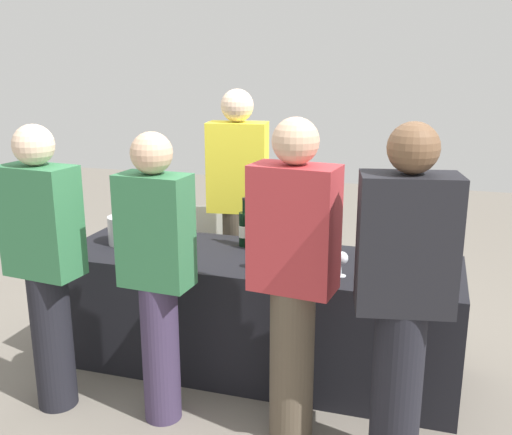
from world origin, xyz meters
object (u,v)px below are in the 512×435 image
(guest_0, at_px, (45,261))
(guest_1, at_px, (157,270))
(wine_bottle_1, at_px, (245,229))
(wine_bottle_4, at_px, (335,241))
(wine_glass_0, at_px, (149,235))
(wine_bottle_2, at_px, (259,233))
(wine_bottle_3, at_px, (295,232))
(ice_bucket, at_px, (125,230))
(guest_3, at_px, (403,294))
(wine_bottle_0, at_px, (160,227))
(wine_glass_1, at_px, (167,239))
(wine_glass_2, at_px, (256,254))
(server_pouring, at_px, (238,200))
(wine_glass_5, at_px, (384,259))
(wine_glass_3, at_px, (284,249))
(wine_glass_4, at_px, (342,259))
(menu_board, at_px, (195,253))
(guest_2, at_px, (293,274))

(guest_0, bearing_deg, guest_1, 11.53)
(wine_bottle_1, height_order, guest_1, guest_1)
(wine_bottle_4, relative_size, wine_glass_0, 2.39)
(wine_bottle_2, distance_m, wine_bottle_3, 0.23)
(wine_bottle_1, height_order, guest_0, guest_0)
(wine_bottle_1, bearing_deg, ice_bucket, -166.62)
(guest_1, xyz_separation_m, guest_3, (1.24, -0.04, 0.04))
(wine_bottle_0, relative_size, wine_glass_1, 2.18)
(wine_glass_2, relative_size, ice_bucket, 0.58)
(wine_glass_1, distance_m, server_pouring, 0.79)
(wine_bottle_3, height_order, wine_glass_0, wine_bottle_3)
(wine_bottle_3, distance_m, wine_glass_1, 0.80)
(wine_glass_1, height_order, wine_glass_5, wine_glass_1)
(wine_bottle_1, distance_m, wine_bottle_2, 0.13)
(wine_glass_2, distance_m, guest_0, 1.16)
(wine_bottle_3, relative_size, wine_glass_0, 2.47)
(wine_bottle_3, distance_m, wine_glass_5, 0.65)
(wine_glass_5, height_order, guest_1, guest_1)
(guest_0, bearing_deg, wine_bottle_0, 78.98)
(wine_bottle_2, distance_m, wine_glass_3, 0.31)
(wine_glass_3, bearing_deg, wine_bottle_4, 35.50)
(wine_bottle_1, distance_m, wine_glass_0, 0.61)
(wine_glass_4, height_order, server_pouring, server_pouring)
(wine_glass_5, bearing_deg, wine_bottle_1, 163.01)
(guest_1, bearing_deg, wine_bottle_4, 48.43)
(wine_glass_0, relative_size, menu_board, 0.17)
(wine_glass_4, xyz_separation_m, wine_glass_5, (0.23, 0.09, -0.01))
(wine_glass_1, bearing_deg, wine_bottle_4, 11.37)
(wine_bottle_3, xyz_separation_m, wine_glass_0, (-0.89, -0.25, -0.03))
(wine_bottle_1, bearing_deg, wine_glass_0, -156.12)
(wine_glass_2, height_order, wine_glass_4, wine_glass_4)
(wine_glass_4, relative_size, guest_2, 0.09)
(wine_glass_0, bearing_deg, guest_0, -110.97)
(wine_bottle_3, bearing_deg, wine_bottle_4, -19.76)
(wine_glass_2, bearing_deg, wine_glass_3, 36.18)
(guest_0, bearing_deg, wine_glass_4, 26.74)
(wine_glass_4, bearing_deg, wine_glass_3, 166.23)
(wine_glass_2, bearing_deg, wine_bottle_1, 116.46)
(wine_bottle_3, bearing_deg, wine_bottle_0, -174.03)
(wine_bottle_3, bearing_deg, wine_glass_2, -109.56)
(wine_glass_2, bearing_deg, guest_2, -53.34)
(wine_bottle_0, height_order, wine_glass_1, wine_bottle_0)
(wine_glass_0, xyz_separation_m, wine_glass_4, (1.25, -0.12, 0.01))
(wine_bottle_3, distance_m, guest_2, 0.85)
(wine_glass_3, distance_m, guest_2, 0.58)
(wine_bottle_2, xyz_separation_m, wine_bottle_4, (0.49, -0.03, -0.00))
(wine_bottle_2, xyz_separation_m, ice_bucket, (-0.89, -0.12, -0.03))
(wine_bottle_2, distance_m, wine_glass_2, 0.33)
(wine_bottle_2, distance_m, menu_board, 1.20)
(wine_glass_2, xyz_separation_m, wine_glass_4, (0.49, 0.02, 0.02))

